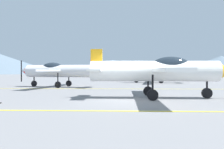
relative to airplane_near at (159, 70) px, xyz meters
The scene contains 8 objects.
ground_plane 2.73m from the airplane_near, 157.07° to the right, with size 400.00×400.00×0.00m, color slate.
apron_line_near 5.10m from the airplane_near, 115.03° to the right, with size 80.00×0.16×0.01m, color yellow.
apron_line_far 7.26m from the airplane_near, 106.85° to the left, with size 80.00×0.16×0.01m, color yellow.
airplane_near is the anchor object (origin of this frame).
airplane_mid 12.03m from the airplane_near, 132.79° to the left, with size 8.19×9.34×2.80m.
airplane_far 17.35m from the airplane_near, 81.91° to the left, with size 8.18×9.37×2.80m.
hill_centerleft 156.94m from the airplane_near, 93.00° to the left, with size 85.03×85.03×9.39m, color slate.
hill_centerright 153.47m from the airplane_near, 66.15° to the left, with size 59.88×59.88×11.26m, color slate.
Camera 1 is at (-0.11, -12.52, 1.55)m, focal length 37.64 mm.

